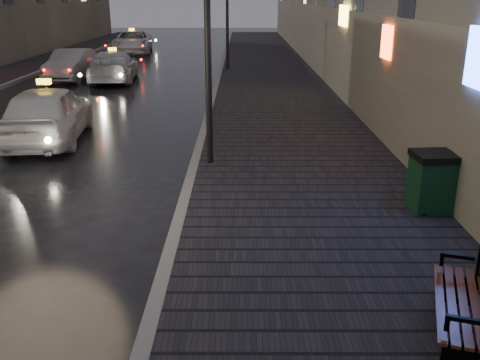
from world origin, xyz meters
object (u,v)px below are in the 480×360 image
object	(u,v)px
trash_bin	(431,181)
taxi_far	(132,42)
lamp_near	(207,5)
taxi_mid	(114,66)
taxi_near	(48,113)
car_left_mid	(71,65)
bench	(470,303)

from	to	relation	value
trash_bin	taxi_far	size ratio (longest dim) A/B	0.20
lamp_near	taxi_far	size ratio (longest dim) A/B	1.01
taxi_mid	taxi_far	world-z (taller)	taxi_far
trash_bin	taxi_near	size ratio (longest dim) A/B	0.23
car_left_mid	taxi_near	bearing A→B (deg)	-74.24
bench	taxi_near	size ratio (longest dim) A/B	0.39
lamp_near	taxi_mid	xyz separation A→B (m)	(-5.01, 12.72, -2.82)
lamp_near	taxi_near	distance (m)	5.69
taxi_far	car_left_mid	bearing A→B (deg)	-98.56
lamp_near	car_left_mid	distance (m)	15.30
car_left_mid	bench	bearing A→B (deg)	-60.64
car_left_mid	taxi_mid	size ratio (longest dim) A/B	0.88
bench	trash_bin	bearing A→B (deg)	95.20
car_left_mid	taxi_mid	world-z (taller)	taxi_mid
taxi_near	taxi_mid	world-z (taller)	taxi_near
bench	taxi_far	xyz separation A→B (m)	(-9.73, 31.63, 0.15)
bench	car_left_mid	distance (m)	22.21
lamp_near	car_left_mid	world-z (taller)	lamp_near
lamp_near	bench	xyz separation A→B (m)	(3.15, -6.44, -2.92)
lamp_near	taxi_mid	distance (m)	13.96
lamp_near	bench	distance (m)	7.74
taxi_near	car_left_mid	world-z (taller)	taxi_near
lamp_near	trash_bin	world-z (taller)	lamp_near
taxi_near	taxi_mid	xyz separation A→B (m)	(-0.62, 10.34, -0.08)
taxi_mid	taxi_far	xyz separation A→B (m)	(-1.57, 12.47, 0.05)
trash_bin	car_left_mid	bearing A→B (deg)	120.47
trash_bin	taxi_near	bearing A→B (deg)	144.24
taxi_far	trash_bin	bearing A→B (deg)	-75.62
lamp_near	trash_bin	distance (m)	5.60
lamp_near	taxi_near	size ratio (longest dim) A/B	1.19
lamp_near	taxi_near	bearing A→B (deg)	151.57
taxi_mid	taxi_near	bearing A→B (deg)	88.33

